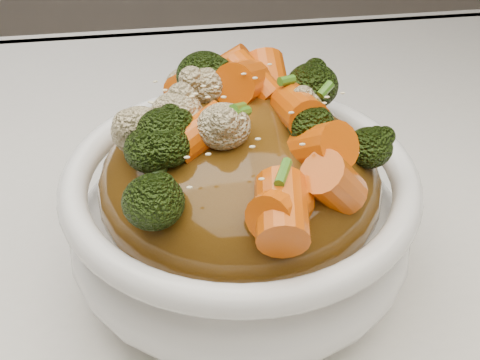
{
  "coord_description": "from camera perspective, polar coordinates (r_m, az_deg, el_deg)",
  "views": [
    {
      "loc": [
        0.01,
        -0.35,
        1.09
      ],
      "look_at": [
        0.05,
        -0.01,
        0.83
      ],
      "focal_mm": 50.0,
      "sensor_mm": 36.0,
      "label": 1
    }
  ],
  "objects": [
    {
      "name": "sauce_base",
      "position": [
        0.43,
        0.0,
        -0.34
      ],
      "size": [
        0.23,
        0.23,
        0.1
      ],
      "primitive_type": "ellipsoid",
      "rotation": [
        0.0,
        0.0,
        -0.35
      ],
      "color": "#4E300D",
      "rests_on": "bowl"
    },
    {
      "name": "carrots",
      "position": [
        0.39,
        0.0,
        7.3
      ],
      "size": [
        0.23,
        0.23,
        0.05
      ],
      "primitive_type": null,
      "rotation": [
        0.0,
        0.0,
        -0.35
      ],
      "color": "#D65406",
      "rests_on": "sauce_base"
    },
    {
      "name": "broccoli",
      "position": [
        0.39,
        0.0,
        7.16
      ],
      "size": [
        0.23,
        0.23,
        0.05
      ],
      "primitive_type": null,
      "rotation": [
        0.0,
        0.0,
        -0.35
      ],
      "color": "black",
      "rests_on": "sauce_base"
    },
    {
      "name": "cauliflower",
      "position": [
        0.4,
        0.0,
        6.9
      ],
      "size": [
        0.23,
        0.23,
        0.04
      ],
      "primitive_type": null,
      "rotation": [
        0.0,
        0.0,
        -0.35
      ],
      "color": "beige",
      "rests_on": "sauce_base"
    },
    {
      "name": "sesame_seeds",
      "position": [
        0.39,
        0.0,
        7.43
      ],
      "size": [
        0.21,
        0.21,
        0.01
      ],
      "primitive_type": null,
      "rotation": [
        0.0,
        0.0,
        -0.35
      ],
      "color": "beige",
      "rests_on": "sauce_base"
    },
    {
      "name": "scallions",
      "position": [
        0.39,
        0.0,
        7.43
      ],
      "size": [
        0.18,
        0.18,
        0.02
      ],
      "primitive_type": null,
      "rotation": [
        0.0,
        0.0,
        -0.35
      ],
      "color": "#3C781B",
      "rests_on": "sauce_base"
    },
    {
      "name": "bowl",
      "position": [
        0.45,
        0.0,
        -3.49
      ],
      "size": [
        0.29,
        0.29,
        0.09
      ],
      "primitive_type": null,
      "rotation": [
        0.0,
        0.0,
        -0.35
      ],
      "color": "white",
      "rests_on": "tablecloth"
    },
    {
      "name": "tablecloth",
      "position": [
        0.5,
        -6.24,
        -9.04
      ],
      "size": [
        1.2,
        0.8,
        0.04
      ],
      "primitive_type": "cube",
      "color": "silver",
      "rests_on": "dining_table"
    }
  ]
}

